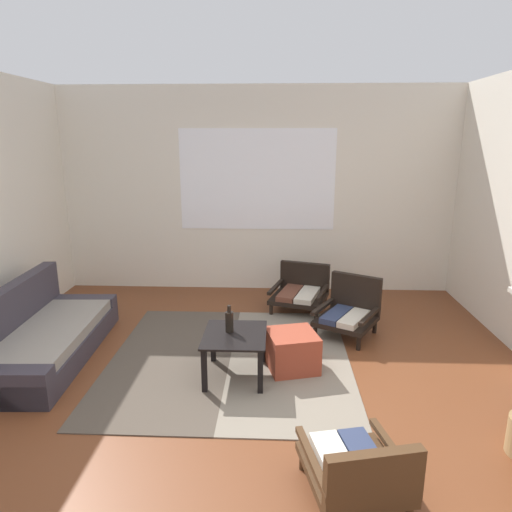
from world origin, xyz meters
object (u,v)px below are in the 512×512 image
(armchair_corner, at_px, (349,310))
(ottoman_orange, at_px, (292,351))
(couch, at_px, (41,337))
(armchair_striped_foreground, at_px, (358,471))
(glass_bottle, at_px, (229,321))
(armchair_by_window, at_px, (301,290))
(coffee_table, at_px, (235,342))

(armchair_corner, height_order, ottoman_orange, armchair_corner)
(couch, distance_m, armchair_striped_foreground, 3.20)
(armchair_striped_foreground, distance_m, ottoman_orange, 1.61)
(armchair_striped_foreground, distance_m, glass_bottle, 1.73)
(armchair_by_window, relative_size, glass_bottle, 3.23)
(glass_bottle, bearing_deg, armchair_striped_foreground, -59.15)
(couch, xyz_separation_m, armchair_by_window, (2.54, 1.42, 0.03))
(coffee_table, bearing_deg, couch, 171.20)
(armchair_by_window, relative_size, armchair_striped_foreground, 1.10)
(couch, height_order, armchair_striped_foreground, couch)
(couch, xyz_separation_m, coffee_table, (1.88, -0.29, 0.12))
(coffee_table, xyz_separation_m, armchair_corner, (1.13, 0.97, -0.06))
(coffee_table, relative_size, armchair_by_window, 0.80)
(coffee_table, distance_m, armchair_striped_foreground, 1.64)
(ottoman_orange, distance_m, glass_bottle, 0.65)
(armchair_by_window, bearing_deg, ottoman_orange, -95.69)
(armchair_by_window, relative_size, ottoman_orange, 1.84)
(coffee_table, relative_size, armchair_corner, 0.80)
(armchair_striped_foreground, relative_size, ottoman_orange, 1.67)
(coffee_table, relative_size, ottoman_orange, 1.47)
(coffee_table, distance_m, glass_bottle, 0.19)
(armchair_striped_foreground, xyz_separation_m, armchair_corner, (0.31, 2.39, 0.05))
(ottoman_orange, bearing_deg, glass_bottle, -168.36)
(armchair_striped_foreground, bearing_deg, coffee_table, 120.18)
(coffee_table, relative_size, armchair_striped_foreground, 0.88)
(armchair_striped_foreground, bearing_deg, couch, 147.77)
(couch, bearing_deg, coffee_table, -8.80)
(couch, bearing_deg, ottoman_orange, -3.09)
(coffee_table, relative_size, glass_bottle, 2.57)
(glass_bottle, bearing_deg, armchair_corner, 38.01)
(armchair_by_window, xyz_separation_m, glass_bottle, (-0.71, -1.66, 0.27))
(ottoman_orange, bearing_deg, armchair_striped_foreground, -78.51)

